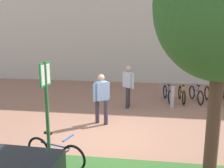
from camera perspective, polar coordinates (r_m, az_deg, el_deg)
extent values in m
plane|color=#936651|center=(8.44, -1.03, -11.08)|extent=(60.00, 60.00, 0.00)
cylinder|color=brown|center=(6.05, 20.28, -8.14)|extent=(0.28, 0.28, 2.68)
ellipsoid|color=#2D6628|center=(5.69, 22.21, 15.01)|extent=(2.63, 2.63, 2.90)
cylinder|color=#2D7238|center=(6.34, -13.26, -7.11)|extent=(0.08, 0.08, 2.59)
cube|color=#198C33|center=(6.07, -13.75, 1.95)|extent=(0.12, 0.36, 0.52)
cube|color=white|center=(6.07, -13.75, 1.95)|extent=(0.11, 0.30, 0.44)
torus|color=black|center=(7.21, -15.01, -13.03)|extent=(0.65, 0.25, 0.66)
torus|color=black|center=(6.65, -8.02, -15.01)|extent=(0.65, 0.25, 0.66)
cylinder|color=#194CA5|center=(6.82, -11.76, -12.36)|extent=(0.81, 0.28, 0.04)
cylinder|color=#194CA5|center=(6.88, -10.97, -14.45)|extent=(0.59, 0.21, 0.44)
cylinder|color=#194CA5|center=(6.87, -13.06, -11.11)|extent=(0.04, 0.04, 0.28)
cube|color=black|center=(6.81, -13.12, -9.88)|extent=(0.21, 0.14, 0.05)
cylinder|color=#194CA5|center=(6.50, -9.07, -11.02)|extent=(0.16, 0.41, 0.04)
cylinder|color=#99999E|center=(12.25, 10.02, -1.62)|extent=(0.06, 0.06, 0.80)
cylinder|color=#99999E|center=(12.41, 18.65, -0.02)|extent=(3.70, 0.15, 0.06)
torus|color=black|center=(11.83, 11.97, -2.71)|extent=(0.16, 0.61, 0.61)
torus|color=black|center=(12.71, 10.96, -1.57)|extent=(0.16, 0.61, 0.61)
cylinder|color=#194CA5|center=(12.22, 11.49, -1.20)|extent=(0.17, 0.76, 0.03)
cylinder|color=#194CA5|center=(12.36, 11.34, -2.15)|extent=(0.13, 0.55, 0.40)
cylinder|color=#194CA5|center=(12.03, 11.70, -0.89)|extent=(0.03, 0.03, 0.26)
cube|color=black|center=(12.00, 11.73, -0.21)|extent=(0.11, 0.19, 0.05)
cylinder|color=#194CA5|center=(12.50, 11.16, 0.26)|extent=(0.39, 0.11, 0.04)
torus|color=black|center=(11.88, 14.70, -2.78)|extent=(0.10, 0.61, 0.61)
torus|color=black|center=(12.78, 13.94, -1.65)|extent=(0.10, 0.61, 0.61)
cylinder|color=gold|center=(12.28, 14.36, -1.28)|extent=(0.09, 0.77, 0.03)
cylinder|color=gold|center=(12.42, 14.22, -2.22)|extent=(0.07, 0.56, 0.40)
cylinder|color=gold|center=(12.09, 14.53, -0.97)|extent=(0.03, 0.03, 0.26)
cube|color=black|center=(12.06, 14.57, -0.29)|extent=(0.09, 0.19, 0.05)
cylinder|color=gold|center=(12.57, 14.13, 0.18)|extent=(0.39, 0.06, 0.04)
torus|color=black|center=(12.07, 17.93, -2.75)|extent=(0.20, 0.60, 0.61)
torus|color=black|center=(12.90, 16.29, -1.65)|extent=(0.20, 0.60, 0.61)
cylinder|color=#194CA5|center=(12.43, 17.14, -1.28)|extent=(0.22, 0.76, 0.03)
cylinder|color=#194CA5|center=(12.57, 16.91, -2.21)|extent=(0.16, 0.55, 0.40)
cylinder|color=#194CA5|center=(12.26, 17.48, -0.97)|extent=(0.03, 0.03, 0.26)
cube|color=black|center=(12.22, 17.52, -0.30)|extent=(0.12, 0.20, 0.05)
cylinder|color=#194CA5|center=(12.70, 16.60, 0.16)|extent=(0.38, 0.13, 0.04)
torus|color=black|center=(12.14, 20.67, -2.87)|extent=(0.15, 0.61, 0.61)
torus|color=black|center=(12.98, 19.16, -1.75)|extent=(0.15, 0.61, 0.61)
cylinder|color=red|center=(12.51, 19.96, -1.40)|extent=(0.16, 0.76, 0.03)
cylinder|color=red|center=(12.65, 19.73, -2.32)|extent=(0.12, 0.55, 0.40)
cylinder|color=red|center=(12.33, 20.28, -1.09)|extent=(0.03, 0.03, 0.26)
cube|color=black|center=(12.30, 20.33, -0.43)|extent=(0.10, 0.19, 0.05)
cylinder|color=red|center=(12.78, 19.48, 0.03)|extent=(0.39, 0.10, 0.04)
torus|color=black|center=(13.16, 21.88, -1.79)|extent=(0.12, 0.61, 0.61)
cylinder|color=black|center=(12.96, 22.21, -0.02)|extent=(0.39, 0.08, 0.04)
cylinder|color=#ADADB2|center=(11.28, 12.44, -2.72)|extent=(0.16, 0.16, 0.90)
cylinder|color=#2D2D38|center=(11.29, 3.42, -2.55)|extent=(0.14, 0.14, 0.85)
cylinder|color=#2D2D38|center=(11.01, 3.22, -2.95)|extent=(0.14, 0.14, 0.85)
cube|color=silver|center=(10.98, 3.37, 0.95)|extent=(0.46, 0.44, 0.62)
cylinder|color=silver|center=(11.16, 2.43, 1.00)|extent=(0.09, 0.09, 0.59)
cylinder|color=silver|center=(10.80, 4.34, 0.58)|extent=(0.09, 0.09, 0.59)
sphere|color=tan|center=(10.89, 3.40, 3.27)|extent=(0.22, 0.22, 0.22)
cylinder|color=#383342|center=(9.30, -1.29, -5.94)|extent=(0.14, 0.14, 0.85)
cylinder|color=#383342|center=(9.46, -3.08, -5.63)|extent=(0.14, 0.14, 0.85)
cube|color=#8CB2E5|center=(9.17, -2.23, -1.43)|extent=(0.46, 0.44, 0.62)
cylinder|color=#8CB2E5|center=(9.30, -0.81, -1.41)|extent=(0.09, 0.09, 0.59)
cylinder|color=#8CB2E5|center=(9.07, -3.68, -1.82)|extent=(0.09, 0.09, 0.59)
sphere|color=tan|center=(9.07, -2.26, 1.33)|extent=(0.22, 0.22, 0.22)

